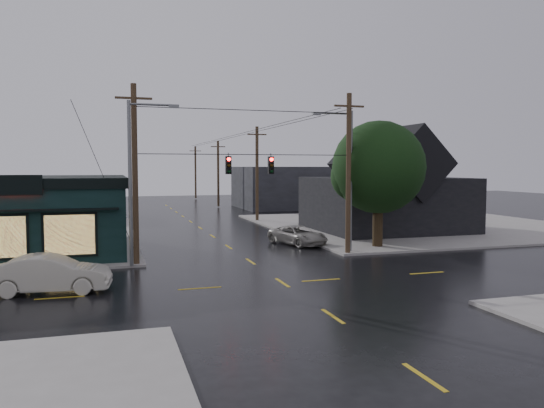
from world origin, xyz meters
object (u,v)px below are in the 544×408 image
object	(u,v)px
corner_tree	(378,168)
utility_pole_nw	(137,266)
sedan_cream	(50,274)
utility_pole_ne	(348,255)
suv_silver	(298,235)

from	to	relation	value
corner_tree	utility_pole_nw	distance (m)	17.18
utility_pole_nw	sedan_cream	bearing A→B (deg)	-126.10
utility_pole_nw	corner_tree	bearing A→B (deg)	6.85
utility_pole_ne	utility_pole_nw	bearing A→B (deg)	180.00
utility_pole_ne	suv_silver	distance (m)	5.39
utility_pole_nw	suv_silver	xyz separation A→B (m)	(11.50, 5.13, 0.67)
sedan_cream	utility_pole_ne	bearing A→B (deg)	-66.44
utility_pole_ne	suv_silver	xyz separation A→B (m)	(-1.50, 5.13, 0.67)
corner_tree	suv_silver	bearing A→B (deg)	145.55
utility_pole_nw	suv_silver	world-z (taller)	utility_pole_nw
corner_tree	sedan_cream	bearing A→B (deg)	-159.88
corner_tree	suv_silver	xyz separation A→B (m)	(-4.65, 3.19, -4.85)
corner_tree	sedan_cream	world-z (taller)	corner_tree
utility_pole_ne	sedan_cream	world-z (taller)	utility_pole_ne
utility_pole_ne	suv_silver	size ratio (longest dim) A/B	2.09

